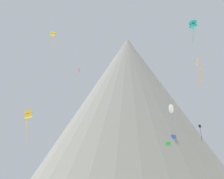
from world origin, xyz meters
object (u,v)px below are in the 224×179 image
Objects in this scene: kite_black_mid at (202,129)px; kite_green_low at (169,144)px; kite_yellow_high at (54,34)px; kite_pink_high at (80,70)px; rock_massif at (130,110)px; kite_lime_mid at (117,113)px; kite_blue_mid at (174,137)px; kite_teal_high at (194,24)px; kite_indigo_low at (147,159)px; kite_white_mid at (172,109)px; kite_orange_mid at (199,62)px; kite_gold_mid at (29,114)px.

kite_green_low is (-12.58, -18.22, -6.43)m from kite_black_mid.
kite_yellow_high reaches higher than kite_pink_high.
rock_massif is 26.00× the size of kite_lime_mid.
kite_blue_mid is at bearing 18.51° from kite_pink_high.
rock_massif is at bearing 179.97° from kite_teal_high.
kite_indigo_low is (2.66, -27.37, -19.61)m from rock_massif.
kite_yellow_high is 42.48m from kite_green_low.
rock_massif is 21.35× the size of kite_white_mid.
kite_pink_high is at bearing 57.01° from kite_orange_mid.
kite_teal_high is 28.82m from kite_black_mid.
kite_gold_mid is 33.38m from kite_indigo_low.
kite_pink_high is at bearing 142.71° from kite_gold_mid.
kite_teal_high is 1.63× the size of kite_lime_mid.
kite_yellow_high is 43.40m from kite_blue_mid.
kite_indigo_low is 2.35× the size of kite_pink_high.
kite_orange_mid is 4.76× the size of kite_green_low.
kite_black_mid is 7.90m from kite_blue_mid.
kite_gold_mid is 26.75m from kite_pink_high.
kite_orange_mid reaches higher than kite_gold_mid.
kite_orange_mid is at bearing 2.35° from kite_indigo_low.
kite_teal_high is at bearing 88.39° from kite_black_mid.
kite_yellow_high reaches higher than kite_green_low.
rock_massif is 67.04× the size of kite_pink_high.
kite_gold_mid is 47.40m from kite_black_mid.
kite_yellow_high reaches higher than kite_lime_mid.
kite_white_mid is 27.02m from kite_pink_high.
kite_gold_mid is 34.95m from kite_orange_mid.
kite_green_low is at bearing 109.41° from kite_lime_mid.
kite_black_mid is 28.96m from kite_orange_mid.
kite_orange_mid is at bearing 88.09° from kite_black_mid.
kite_blue_mid is 29.31m from kite_orange_mid.
kite_black_mid is at bearing -52.82° from rock_massif.
kite_white_mid is at bearing 40.16° from kite_indigo_low.
kite_pink_high is (-17.88, -1.52, 23.79)m from kite_indigo_low.
kite_white_mid is 36.08m from kite_gold_mid.
kite_teal_high is 43.62m from kite_gold_mid.
rock_massif is 16.47× the size of kite_gold_mid.
kite_indigo_low is 10.80m from kite_blue_mid.
kite_gold_mid is at bearing -114.98° from rock_massif.
rock_massif is 15.94× the size of kite_teal_high.
rock_massif is 16.40× the size of kite_orange_mid.
kite_green_low is at bearing 68.88° from kite_black_mid.
kite_gold_mid is 35.14m from kite_lime_mid.
kite_white_mid is 1.22× the size of kite_lime_mid.
kite_lime_mid is (17.68, 29.49, 7.25)m from kite_gold_mid.
kite_blue_mid is at bearing 8.91° from kite_black_mid.
kite_indigo_low is (-6.35, 4.09, -12.12)m from kite_white_mid.
kite_black_mid is at bearing 103.81° from kite_gold_mid.
kite_teal_high is 1.03× the size of kite_gold_mid.
kite_pink_high is 0.24× the size of kite_orange_mid.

